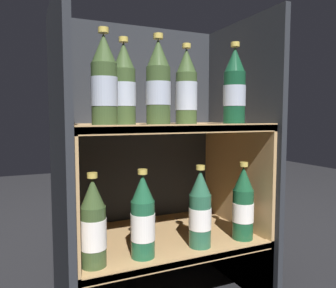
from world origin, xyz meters
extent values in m
cube|color=#23262B|center=(0.00, 0.42, 0.48)|extent=(0.66, 0.02, 0.96)
cube|color=#23262B|center=(-0.32, 0.21, 0.48)|extent=(0.02, 0.45, 0.96)
cube|color=#23262B|center=(0.32, 0.21, 0.48)|extent=(0.02, 0.45, 0.96)
cube|color=tan|center=(0.00, 0.21, 0.22)|extent=(0.62, 0.41, 0.02)
cube|color=tan|center=(0.00, 0.01, 0.22)|extent=(0.62, 0.02, 0.03)
cube|color=tan|center=(0.30, 0.21, 0.10)|extent=(0.01, 0.41, 0.21)
cube|color=tan|center=(0.00, 0.21, 0.59)|extent=(0.62, 0.41, 0.02)
cube|color=tan|center=(0.00, 0.01, 0.59)|extent=(0.62, 0.02, 0.03)
cube|color=tan|center=(-0.30, 0.21, 0.29)|extent=(0.01, 0.41, 0.58)
cube|color=tan|center=(0.30, 0.21, 0.29)|extent=(0.01, 0.41, 0.58)
cylinder|color=#384C28|center=(-0.22, 0.07, 0.68)|extent=(0.07, 0.07, 0.16)
cylinder|color=#9EA8BC|center=(-0.22, 0.07, 0.69)|extent=(0.07, 0.07, 0.08)
cone|color=#384C28|center=(-0.22, 0.07, 0.80)|extent=(0.06, 0.06, 0.08)
cylinder|color=gold|center=(-0.22, 0.07, 0.84)|extent=(0.03, 0.03, 0.01)
cylinder|color=#384C28|center=(-0.06, 0.07, 0.68)|extent=(0.07, 0.07, 0.16)
cylinder|color=#9EA8BC|center=(-0.06, 0.07, 0.69)|extent=(0.07, 0.07, 0.06)
cone|color=#384C28|center=(-0.06, 0.07, 0.80)|extent=(0.06, 0.06, 0.08)
cylinder|color=gold|center=(-0.06, 0.07, 0.84)|extent=(0.03, 0.03, 0.01)
cylinder|color=#144228|center=(0.19, 0.07, 0.68)|extent=(0.07, 0.07, 0.16)
cylinder|color=#9EA8BC|center=(0.19, 0.07, 0.69)|extent=(0.07, 0.07, 0.06)
cone|color=#144228|center=(0.19, 0.07, 0.80)|extent=(0.06, 0.06, 0.08)
cylinder|color=gold|center=(0.19, 0.07, 0.84)|extent=(0.03, 0.03, 0.01)
cylinder|color=#384C28|center=(-0.14, 0.15, 0.68)|extent=(0.07, 0.07, 0.16)
cylinder|color=#9EA8BC|center=(-0.14, 0.15, 0.69)|extent=(0.07, 0.07, 0.07)
cone|color=#384C28|center=(-0.14, 0.15, 0.80)|extent=(0.06, 0.06, 0.08)
cylinder|color=gold|center=(-0.14, 0.15, 0.84)|extent=(0.03, 0.03, 0.01)
cylinder|color=#384C28|center=(0.06, 0.15, 0.68)|extent=(0.07, 0.07, 0.16)
cylinder|color=#9EA8BC|center=(0.06, 0.15, 0.69)|extent=(0.07, 0.07, 0.09)
cone|color=#384C28|center=(0.06, 0.15, 0.80)|extent=(0.06, 0.06, 0.08)
cylinder|color=gold|center=(0.06, 0.15, 0.84)|extent=(0.03, 0.03, 0.01)
cylinder|color=#384C28|center=(-0.25, 0.07, 0.31)|extent=(0.07, 0.07, 0.16)
cylinder|color=white|center=(-0.25, 0.07, 0.31)|extent=(0.07, 0.07, 0.08)
cone|color=#384C28|center=(-0.25, 0.07, 0.42)|extent=(0.06, 0.06, 0.08)
cylinder|color=gold|center=(-0.25, 0.07, 0.47)|extent=(0.03, 0.03, 0.01)
cylinder|color=#1E5638|center=(-0.11, 0.07, 0.31)|extent=(0.07, 0.07, 0.16)
cylinder|color=white|center=(-0.11, 0.07, 0.31)|extent=(0.07, 0.07, 0.08)
cone|color=#1E5638|center=(-0.11, 0.07, 0.42)|extent=(0.06, 0.06, 0.08)
cylinder|color=gold|center=(-0.11, 0.07, 0.47)|extent=(0.03, 0.03, 0.01)
cylinder|color=#285B42|center=(0.07, 0.07, 0.31)|extent=(0.07, 0.07, 0.16)
cylinder|color=white|center=(0.07, 0.07, 0.31)|extent=(0.07, 0.07, 0.07)
cone|color=#285B42|center=(0.07, 0.07, 0.42)|extent=(0.06, 0.06, 0.08)
cylinder|color=gold|center=(0.07, 0.07, 0.47)|extent=(0.03, 0.03, 0.01)
cylinder|color=#194C2D|center=(0.23, 0.07, 0.31)|extent=(0.07, 0.07, 0.16)
cylinder|color=white|center=(0.23, 0.07, 0.31)|extent=(0.07, 0.07, 0.06)
cone|color=#194C2D|center=(0.23, 0.07, 0.42)|extent=(0.06, 0.06, 0.08)
cylinder|color=gold|center=(0.23, 0.07, 0.47)|extent=(0.03, 0.03, 0.01)
camera|label=1|loc=(-0.42, -0.79, 0.62)|focal=35.00mm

